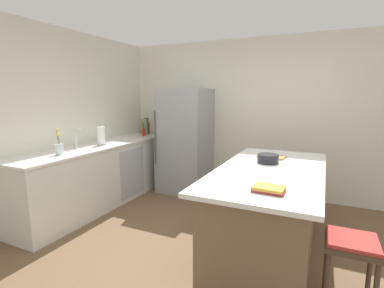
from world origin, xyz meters
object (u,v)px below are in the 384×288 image
Objects in this scene: kitchen_island at (269,210)px; gin_bottle at (145,128)px; whiskey_bottle at (148,127)px; refrigerator at (185,141)px; sink_faucet at (76,138)px; flower_vase at (59,148)px; cutting_board at (271,157)px; mixing_bowl at (268,159)px; bar_stool at (351,254)px; olive_oil_bottle at (143,129)px; paper_towel_roll at (101,136)px; cookbook_stack at (269,189)px; hot_sauce_bottle at (143,132)px.

kitchen_island is 3.05m from gin_bottle.
whiskey_bottle is (-2.60, 1.61, 0.60)m from kitchen_island.
whiskey_bottle is 0.99× the size of gin_bottle.
refrigerator is 5.95× the size of sink_faucet.
sink_faucet is 0.41m from flower_vase.
sink_faucet is 2.63m from cutting_board.
whiskey_bottle reaches higher than mixing_bowl.
bar_stool is 2.08× the size of gin_bottle.
whiskey_bottle is at bearing 168.59° from refrigerator.
olive_oil_bottle is at bearing -87.79° from gin_bottle.
olive_oil_bottle is (0.02, -0.20, -0.01)m from whiskey_bottle.
paper_towel_roll is 2.85m from cookbook_stack.
paper_towel_roll reaches higher than bar_stool.
sink_faucet is 1.43m from hot_sauce_bottle.
cutting_board is (2.50, -0.95, -0.14)m from gin_bottle.
cookbook_stack is at bearing -40.84° from whiskey_bottle.
flower_vase reaches higher than hot_sauce_bottle.
paper_towel_roll is 1.32× the size of mixing_bowl.
mixing_bowl is (2.42, -1.06, -0.05)m from hot_sauce_bottle.
gin_bottle is 1.23× the size of cookbook_stack.
refrigerator is at bearing 8.11° from hot_sauce_bottle.
paper_towel_roll reaches higher than kitchen_island.
cookbook_stack reaches higher than kitchen_island.
sink_faucet is 1.18× the size of cookbook_stack.
cutting_board is at bearing 14.81° from sink_faucet.
cookbook_stack is (2.66, -1.02, -0.13)m from paper_towel_roll.
gin_bottle is (-2.58, 1.50, 0.60)m from kitchen_island.
mixing_bowl is at bearing -24.66° from olive_oil_bottle.
hot_sauce_bottle is (-3.22, 2.05, 0.48)m from bar_stool.
kitchen_island reaches higher than bar_stool.
cookbook_stack is at bearing -38.54° from olive_oil_bottle.
kitchen_island is 6.55× the size of flower_vase.
sink_faucet is 1.72m from whiskey_bottle.
bar_stool is 1.34m from mixing_bowl.
refrigerator is 7.54× the size of mixing_bowl.
flower_vase reaches higher than bar_stool.
sink_faucet is 0.97× the size of whiskey_bottle.
paper_towel_roll is (-0.04, 0.79, 0.04)m from flower_vase.
refrigerator is 2.01m from mixing_bowl.
paper_towel_roll is 1.06× the size of olive_oil_bottle.
whiskey_bottle is 1.22× the size of cookbook_stack.
paper_towel_roll is 1.32m from whiskey_bottle.
whiskey_bottle is 1.59× the size of hot_sauce_bottle.
hot_sauce_bottle is (0.12, 1.43, -0.08)m from sink_faucet.
hot_sauce_bottle reaches higher than cutting_board.
cookbook_stack is (-0.61, -0.00, 0.41)m from bar_stool.
gin_bottle is at bearing 88.64° from sink_faucet.
sink_faucet is at bearing -177.54° from kitchen_island.
mixing_bowl is at bearing -23.60° from hot_sauce_bottle.
gin_bottle is at bearing 92.21° from olive_oil_bottle.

